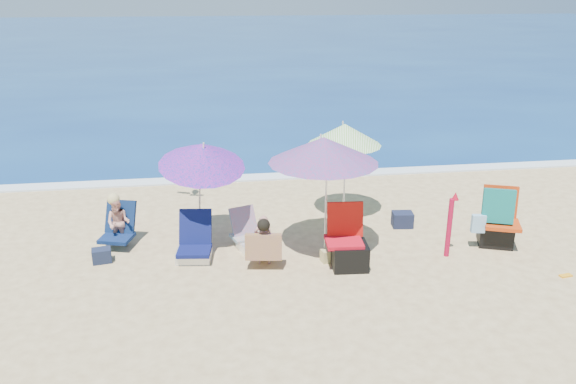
{
  "coord_description": "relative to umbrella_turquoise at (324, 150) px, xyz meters",
  "views": [
    {
      "loc": [
        -1.62,
        -8.33,
        4.54
      ],
      "look_at": [
        -0.3,
        1.0,
        1.1
      ],
      "focal_mm": 35.45,
      "sensor_mm": 36.0,
      "label": 1
    }
  ],
  "objects": [
    {
      "name": "person_left",
      "position": [
        -3.63,
        0.8,
        -1.45
      ],
      "size": [
        0.7,
        0.83,
        1.02
      ],
      "color": "tan",
      "rests_on": "ground"
    },
    {
      "name": "umbrella_turquoise",
      "position": [
        0.0,
        0.0,
        0.0
      ],
      "size": [
        2.36,
        2.36,
        2.17
      ],
      "color": "white",
      "rests_on": "ground"
    },
    {
      "name": "foam",
      "position": [
        -0.28,
        4.33,
        -1.89
      ],
      "size": [
        120.0,
        0.5,
        0.04
      ],
      "color": "white",
      "rests_on": "ground"
    },
    {
      "name": "camp_chair_right",
      "position": [
        3.23,
        -0.15,
        -1.5
      ],
      "size": [
        0.98,
        0.87,
        1.14
      ],
      "color": "#BE370D",
      "rests_on": "ground"
    },
    {
      "name": "bag_tan",
      "position": [
        0.05,
        -0.38,
        -1.8
      ],
      "size": [
        0.29,
        0.23,
        0.22
      ],
      "color": "tan",
      "rests_on": "ground"
    },
    {
      "name": "umbrella_blue",
      "position": [
        -2.05,
        0.63,
        -0.18
      ],
      "size": [
        1.91,
        1.95,
        2.11
      ],
      "color": "silver",
      "rests_on": "ground"
    },
    {
      "name": "person_center",
      "position": [
        -1.08,
        -0.38,
        -1.47
      ],
      "size": [
        0.64,
        0.63,
        0.9
      ],
      "color": "#B1776A",
      "rests_on": "ground"
    },
    {
      "name": "chair_navy",
      "position": [
        -2.26,
        0.08,
        -1.69
      ],
      "size": [
        0.67,
        0.82,
        0.81
      ],
      "color": "#0D134A",
      "rests_on": "ground"
    },
    {
      "name": "chair_rainbow",
      "position": [
        -1.28,
        0.42,
        -1.73
      ],
      "size": [
        0.73,
        0.83,
        0.69
      ],
      "color": "#EA7652",
      "rests_on": "ground"
    },
    {
      "name": "furled_umbrella",
      "position": [
        2.19,
        -0.46,
        -1.25
      ],
      "size": [
        0.17,
        0.13,
        1.2
      ],
      "color": "#A20B2C",
      "rests_on": "ground"
    },
    {
      "name": "orange_item",
      "position": [
        3.83,
        -1.47,
        -1.9
      ],
      "size": [
        0.22,
        0.13,
        0.03
      ],
      "color": "orange",
      "rests_on": "ground"
    },
    {
      "name": "sea",
      "position": [
        -0.28,
        44.23,
        -1.96
      ],
      "size": [
        120.0,
        80.0,
        0.12
      ],
      "color": "navy",
      "rests_on": "ground"
    },
    {
      "name": "bag_navy_a",
      "position": [
        -3.86,
        0.14,
        -1.79
      ],
      "size": [
        0.35,
        0.28,
        0.25
      ],
      "color": "#182035",
      "rests_on": "ground"
    },
    {
      "name": "camp_chair_left",
      "position": [
        0.34,
        -0.61,
        -1.59
      ],
      "size": [
        0.73,
        0.68,
        1.07
      ],
      "color": "#B80D1C",
      "rests_on": "ground"
    },
    {
      "name": "umbrella_striped",
      "position": [
        0.77,
        1.66,
        -0.17
      ],
      "size": [
        1.78,
        1.78,
        1.99
      ],
      "color": "white",
      "rests_on": "ground"
    },
    {
      "name": "ground",
      "position": [
        -0.28,
        -0.77,
        -1.91
      ],
      "size": [
        120.0,
        120.0,
        0.0
      ],
      "color": "#D8BC84",
      "rests_on": "ground"
    },
    {
      "name": "bag_navy_b",
      "position": [
        1.82,
        0.91,
        -1.76
      ],
      "size": [
        0.43,
        0.34,
        0.3
      ],
      "color": "#171D34",
      "rests_on": "ground"
    }
  ]
}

